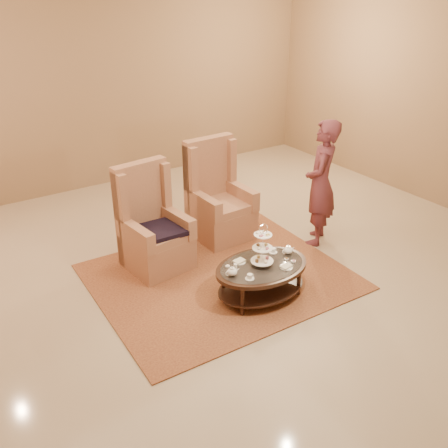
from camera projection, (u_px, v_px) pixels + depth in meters
ground at (241, 284)px, 6.00m from camera, size 8.00×8.00×0.00m
ceiling at (241, 284)px, 6.00m from camera, size 8.00×8.00×0.02m
wall_back at (102, 82)px, 8.20m from camera, size 8.00×0.04×3.50m
rug at (220, 277)px, 6.13m from camera, size 3.01×2.54×0.02m
tea_table at (262, 271)px, 5.62m from camera, size 1.15×0.82×0.93m
armchair_left at (152, 233)px, 6.21m from camera, size 0.79×0.81×1.32m
armchair_right at (217, 205)px, 6.95m from camera, size 0.76×0.79×1.37m
person at (321, 183)px, 6.60m from camera, size 0.74×0.72×1.72m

